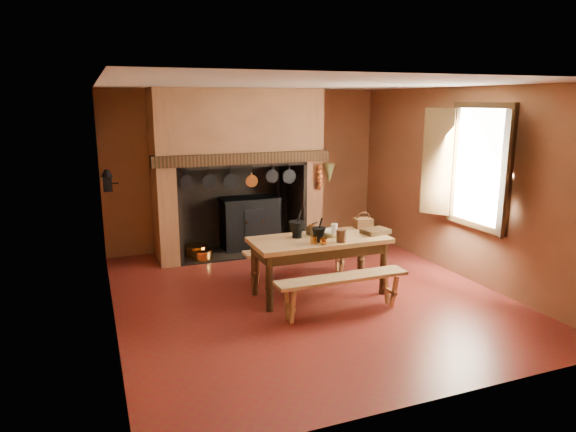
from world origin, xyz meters
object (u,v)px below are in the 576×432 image
object	(u,v)px
bench_front	(342,285)
work_table	(319,247)
iron_range	(250,222)
mixing_bowl	(332,233)
wicker_basket	(363,223)
coffee_grinder	(312,230)

from	to	relation	value
bench_front	work_table	bearing A→B (deg)	90.00
iron_range	mixing_bowl	world-z (taller)	iron_range
work_table	bench_front	xyz separation A→B (m)	(-0.00, -0.69, -0.31)
iron_range	bench_front	xyz separation A→B (m)	(0.21, -3.18, -0.12)
work_table	iron_range	bearing A→B (deg)	94.73
mixing_bowl	wicker_basket	xyz separation A→B (m)	(0.62, 0.24, 0.04)
iron_range	wicker_basket	world-z (taller)	iron_range
bench_front	mixing_bowl	bearing A→B (deg)	74.38
coffee_grinder	iron_range	bearing A→B (deg)	88.60
bench_front	coffee_grinder	distance (m)	1.01
coffee_grinder	wicker_basket	size ratio (longest dim) A/B	0.64
iron_range	mixing_bowl	bearing A→B (deg)	-80.55
iron_range	coffee_grinder	distance (m)	2.34
coffee_grinder	work_table	bearing A→B (deg)	-86.96
mixing_bowl	work_table	bearing A→B (deg)	-169.19
work_table	coffee_grinder	distance (m)	0.27
iron_range	mixing_bowl	distance (m)	2.51
wicker_basket	mixing_bowl	bearing A→B (deg)	-152.24
mixing_bowl	iron_range	bearing A→B (deg)	99.45
iron_range	wicker_basket	bearing A→B (deg)	-65.08
work_table	wicker_basket	distance (m)	0.89
wicker_basket	iron_range	bearing A→B (deg)	121.88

